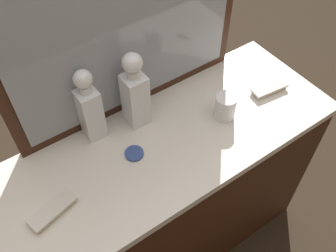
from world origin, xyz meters
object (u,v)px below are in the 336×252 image
(silver_brush_far_left, at_px, (269,89))
(silver_brush_front, at_px, (53,211))
(crystal_tumbler_rear, at_px, (225,108))
(porcelain_dish, at_px, (134,153))
(crystal_decanter_left, at_px, (135,96))
(crystal_decanter_right, at_px, (90,111))

(silver_brush_far_left, xyz_separation_m, silver_brush_front, (-0.94, -0.00, 0.00))
(crystal_tumbler_rear, bearing_deg, porcelain_dish, 173.89)
(crystal_decanter_left, height_order, crystal_decanter_right, crystal_decanter_left)
(silver_brush_far_left, bearing_deg, silver_brush_front, -179.73)
(silver_brush_far_left, distance_m, silver_brush_front, 0.94)
(silver_brush_far_left, height_order, porcelain_dish, silver_brush_far_left)
(crystal_decanter_right, bearing_deg, silver_brush_front, -140.85)
(crystal_tumbler_rear, relative_size, porcelain_dish, 1.51)
(crystal_decanter_left, bearing_deg, porcelain_dish, -125.96)
(crystal_decanter_right, distance_m, silver_brush_far_left, 0.72)
(crystal_decanter_left, relative_size, porcelain_dish, 4.76)
(crystal_decanter_left, distance_m, crystal_tumbler_rear, 0.34)
(crystal_decanter_left, xyz_separation_m, crystal_decanter_right, (-0.16, 0.03, -0.01))
(porcelain_dish, bearing_deg, silver_brush_far_left, -3.83)
(silver_brush_front, bearing_deg, porcelain_dish, 8.00)
(crystal_decanter_left, bearing_deg, silver_brush_front, -157.18)
(crystal_tumbler_rear, xyz_separation_m, porcelain_dish, (-0.38, 0.04, -0.04))
(crystal_decanter_left, distance_m, crystal_decanter_right, 0.17)
(crystal_decanter_right, distance_m, silver_brush_front, 0.35)
(crystal_decanter_right, bearing_deg, crystal_decanter_left, -11.68)
(porcelain_dish, bearing_deg, silver_brush_front, -172.00)
(crystal_decanter_left, bearing_deg, crystal_tumbler_rear, -31.31)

